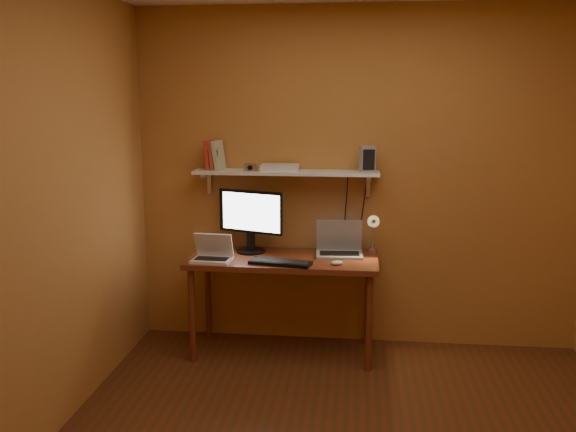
# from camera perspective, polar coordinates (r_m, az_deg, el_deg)

# --- Properties ---
(room) EXTENTS (3.44, 3.24, 2.64)m
(room) POSITION_cam_1_polar(r_m,az_deg,el_deg) (3.13, 6.32, -0.41)
(room) COLOR #5C2917
(room) RESTS_ON ground
(desk) EXTENTS (1.40, 0.60, 0.75)m
(desk) POSITION_cam_1_polar(r_m,az_deg,el_deg) (4.56, -0.46, -4.93)
(desk) COLOR maroon
(desk) RESTS_ON ground
(wall_shelf) EXTENTS (1.40, 0.25, 0.21)m
(wall_shelf) POSITION_cam_1_polar(r_m,az_deg,el_deg) (4.61, -0.17, 4.07)
(wall_shelf) COLOR white
(wall_shelf) RESTS_ON room
(monitor) EXTENTS (0.51, 0.28, 0.48)m
(monitor) POSITION_cam_1_polar(r_m,az_deg,el_deg) (4.64, -3.52, -0.17)
(monitor) COLOR black
(monitor) RESTS_ON desk
(laptop) EXTENTS (0.36, 0.27, 0.26)m
(laptop) POSITION_cam_1_polar(r_m,az_deg,el_deg) (4.61, 4.82, -2.79)
(laptop) COLOR gray
(laptop) RESTS_ON desk
(netbook) EXTENTS (0.29, 0.22, 0.20)m
(netbook) POSITION_cam_1_polar(r_m,az_deg,el_deg) (4.47, -7.05, -3.47)
(netbook) COLOR white
(netbook) RESTS_ON desk
(keyboard) EXTENTS (0.46, 0.23, 0.02)m
(keyboard) POSITION_cam_1_polar(r_m,az_deg,el_deg) (4.35, -0.70, -4.38)
(keyboard) COLOR black
(keyboard) RESTS_ON desk
(mouse) EXTENTS (0.10, 0.08, 0.03)m
(mouse) POSITION_cam_1_polar(r_m,az_deg,el_deg) (4.34, 4.61, -4.38)
(mouse) COLOR white
(mouse) RESTS_ON desk
(desk_lamp) EXTENTS (0.09, 0.23, 0.38)m
(desk_lamp) POSITION_cam_1_polar(r_m,az_deg,el_deg) (4.58, 7.96, -1.16)
(desk_lamp) COLOR silver
(desk_lamp) RESTS_ON desk
(speaker_left) EXTENTS (0.12, 0.12, 0.17)m
(speaker_left) POSITION_cam_1_polar(r_m,az_deg,el_deg) (4.70, -7.09, 5.35)
(speaker_left) COLOR gray
(speaker_left) RESTS_ON wall_shelf
(speaker_right) EXTENTS (0.12, 0.12, 0.19)m
(speaker_right) POSITION_cam_1_polar(r_m,az_deg,el_deg) (4.55, 7.43, 5.31)
(speaker_right) COLOR gray
(speaker_right) RESTS_ON wall_shelf
(books) EXTENTS (0.14, 0.16, 0.22)m
(books) POSITION_cam_1_polar(r_m,az_deg,el_deg) (4.71, -6.89, 5.70)
(books) COLOR red
(books) RESTS_ON wall_shelf
(shelf_camera) EXTENTS (0.10, 0.05, 0.06)m
(shelf_camera) POSITION_cam_1_polar(r_m,az_deg,el_deg) (4.56, -3.51, 4.56)
(shelf_camera) COLOR silver
(shelf_camera) RESTS_ON wall_shelf
(router) EXTENTS (0.29, 0.20, 0.05)m
(router) POSITION_cam_1_polar(r_m,az_deg,el_deg) (4.60, -0.74, 4.56)
(router) COLOR white
(router) RESTS_ON wall_shelf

